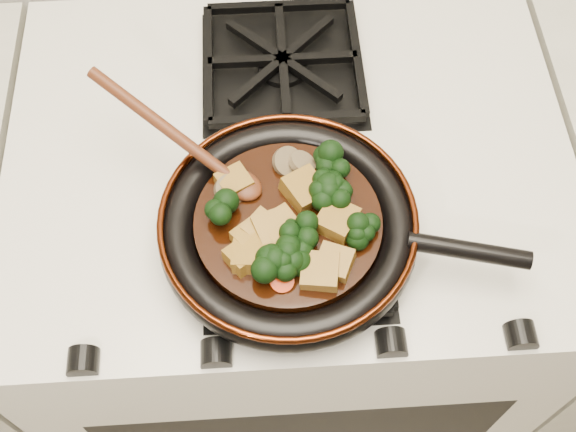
{
  "coord_description": "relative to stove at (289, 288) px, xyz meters",
  "views": [
    {
      "loc": [
        -0.04,
        1.13,
        1.69
      ],
      "look_at": [
        -0.01,
        1.55,
        0.97
      ],
      "focal_mm": 45.0,
      "sensor_mm": 36.0,
      "label": 1
    }
  ],
  "objects": [
    {
      "name": "broccoli_floret_0",
      "position": [
        -0.08,
        -0.13,
        0.52
      ],
      "size": [
        0.08,
        0.09,
        0.07
      ],
      "primitive_type": null,
      "rotation": [
        0.09,
        -0.14,
        0.52
      ],
      "color": "black",
      "rests_on": "braising_sauce"
    },
    {
      "name": "tofu_cube_2",
      "position": [
        0.01,
        -0.11,
        0.52
      ],
      "size": [
        0.06,
        0.06,
        0.03
      ],
      "primitive_type": "cube",
      "rotation": [
        0.1,
        0.11,
        0.55
      ],
      "color": "brown",
      "rests_on": "braising_sauce"
    },
    {
      "name": "mushroom_slice_2",
      "position": [
        -0.08,
        -0.1,
        0.52
      ],
      "size": [
        0.05,
        0.05,
        0.03
      ],
      "primitive_type": "cylinder",
      "rotation": [
        0.51,
        0.0,
        0.89
      ],
      "color": "brown",
      "rests_on": "braising_sauce"
    },
    {
      "name": "tofu_cube_4",
      "position": [
        -0.06,
        -0.19,
        0.52
      ],
      "size": [
        0.05,
        0.05,
        0.03
      ],
      "primitive_type": "cube",
      "rotation": [
        -0.12,
        0.09,
        0.66
      ],
      "color": "brown",
      "rests_on": "braising_sauce"
    },
    {
      "name": "carrot_coin_3",
      "position": [
        -0.0,
        -0.16,
        0.51
      ],
      "size": [
        0.03,
        0.03,
        0.02
      ],
      "primitive_type": "cylinder",
      "rotation": [
        -0.19,
        0.28,
        0.0
      ],
      "color": "red",
      "rests_on": "braising_sauce"
    },
    {
      "name": "broccoli_floret_3",
      "position": [
        -0.03,
        -0.19,
        0.52
      ],
      "size": [
        0.09,
        0.09,
        0.07
      ],
      "primitive_type": null,
      "rotation": [
        0.1,
        0.24,
        2.5
      ],
      "color": "black",
      "rests_on": "braising_sauce"
    },
    {
      "name": "mushroom_slice_1",
      "position": [
        0.07,
        -0.16,
        0.52
      ],
      "size": [
        0.03,
        0.03,
        0.02
      ],
      "primitive_type": "cylinder",
      "rotation": [
        0.49,
        0.0,
        0.0
      ],
      "color": "brown",
      "rests_on": "braising_sauce"
    },
    {
      "name": "broccoli_floret_6",
      "position": [
        0.04,
        -0.12,
        0.52
      ],
      "size": [
        0.07,
        0.07,
        0.06
      ],
      "primitive_type": null,
      "rotation": [
        0.13,
        0.05,
        1.4
      ],
      "color": "black",
      "rests_on": "braising_sauce"
    },
    {
      "name": "carrot_coin_4",
      "position": [
        -0.02,
        -0.16,
        0.51
      ],
      "size": [
        0.03,
        0.03,
        0.01
      ],
      "primitive_type": "cylinder",
      "rotation": [
        -0.21,
        0.05,
        0.0
      ],
      "color": "red",
      "rests_on": "braising_sauce"
    },
    {
      "name": "burner_grate_back",
      "position": [
        0.0,
        0.14,
        0.46
      ],
      "size": [
        0.23,
        0.23,
        0.03
      ],
      "primitive_type": null,
      "color": "black",
      "rests_on": "stove"
    },
    {
      "name": "broccoli_floret_7",
      "position": [
        0.0,
        -0.17,
        0.52
      ],
      "size": [
        0.07,
        0.07,
        0.07
      ],
      "primitive_type": null,
      "rotation": [
        0.21,
        -0.15,
        0.1
      ],
      "color": "black",
      "rests_on": "braising_sauce"
    },
    {
      "name": "tofu_cube_1",
      "position": [
        0.05,
        -0.15,
        0.52
      ],
      "size": [
        0.06,
        0.06,
        0.03
      ],
      "primitive_type": "cube",
      "rotation": [
        -0.01,
        0.04,
        0.99
      ],
      "color": "brown",
      "rests_on": "braising_sauce"
    },
    {
      "name": "tofu_cube_9",
      "position": [
        0.04,
        -0.2,
        0.52
      ],
      "size": [
        0.05,
        0.05,
        0.03
      ],
      "primitive_type": "cube",
      "rotation": [
        -0.1,
        0.09,
        2.71
      ],
      "color": "brown",
      "rests_on": "braising_sauce"
    },
    {
      "name": "carrot_coin_0",
      "position": [
        -0.03,
        -0.15,
        0.51
      ],
      "size": [
        0.03,
        0.03,
        0.01
      ],
      "primitive_type": "cylinder",
      "rotation": [
        -0.06,
        -0.06,
        0.0
      ],
      "color": "red",
      "rests_on": "braising_sauce"
    },
    {
      "name": "tofu_cube_7",
      "position": [
        -0.06,
        -0.19,
        0.52
      ],
      "size": [
        0.04,
        0.05,
        0.03
      ],
      "primitive_type": "cube",
      "rotation": [
        -0.08,
        0.11,
        1.46
      ],
      "color": "brown",
      "rests_on": "braising_sauce"
    },
    {
      "name": "braising_sauce",
      "position": [
        -0.01,
        -0.14,
        0.5
      ],
      "size": [
        0.22,
        0.22,
        0.02
      ],
      "primitive_type": "cylinder",
      "color": "black",
      "rests_on": "skillet"
    },
    {
      "name": "carrot_coin_1",
      "position": [
        -0.02,
        -0.22,
        0.51
      ],
      "size": [
        0.03,
        0.03,
        0.02
      ],
      "primitive_type": "cylinder",
      "rotation": [
        0.34,
        0.14,
        0.0
      ],
      "color": "red",
      "rests_on": "braising_sauce"
    },
    {
      "name": "tofu_cube_8",
      "position": [
        0.02,
        -0.21,
        0.52
      ],
      "size": [
        0.05,
        0.05,
        0.03
      ],
      "primitive_type": "cube",
      "rotation": [
        -0.05,
        0.08,
        2.97
      ],
      "color": "brown",
      "rests_on": "braising_sauce"
    },
    {
      "name": "mushroom_slice_0",
      "position": [
        -0.01,
        -0.06,
        0.52
      ],
      "size": [
        0.05,
        0.05,
        0.03
      ],
      "primitive_type": "cylinder",
      "rotation": [
        0.58,
        0.0,
        0.75
      ],
      "color": "brown",
      "rests_on": "braising_sauce"
    },
    {
      "name": "broccoli_floret_9",
      "position": [
        0.04,
        -0.07,
        0.52
      ],
      "size": [
        0.08,
        0.08,
        0.06
      ],
      "primitive_type": null,
      "rotation": [
        -0.03,
        -0.06,
        1.29
      ],
      "color": "black",
      "rests_on": "braising_sauce"
    },
    {
      "name": "tofu_cube_3",
      "position": [
        -0.05,
        -0.17,
        0.52
      ],
      "size": [
        0.05,
        0.06,
        0.02
      ],
      "primitive_type": "cube",
      "rotation": [
        -0.04,
        0.04,
        0.67
      ],
      "color": "brown",
      "rests_on": "braising_sauce"
    },
    {
      "name": "mushroom_slice_3",
      "position": [
        0.01,
        -0.07,
        0.52
      ],
      "size": [
        0.04,
        0.04,
        0.02
      ],
      "primitive_type": "cylinder",
      "rotation": [
        0.48,
        0.0,
        1.83
      ],
      "color": "brown",
      "rests_on": "braising_sauce"
    },
    {
      "name": "broccoli_floret_5",
      "position": [
        0.04,
        -0.11,
        0.52
      ],
      "size": [
        0.09,
        0.08,
        0.06
      ],
      "primitive_type": null,
      "rotation": [
        -0.0,
        -0.01,
        0.75
      ],
      "color": "black",
      "rests_on": "braising_sauce"
    },
    {
      "name": "stove",
      "position": [
        0.0,
        0.0,
        0.0
      ],
      "size": [
        0.76,
        0.6,
        0.9
      ],
      "primitive_type": "cube",
      "color": "beige",
      "rests_on": "ground"
    },
    {
      "name": "tofu_cube_5",
      "position": [
        -0.03,
        -0.16,
        0.52
      ],
      "size": [
        0.06,
        0.06,
        0.03
      ],
      "primitive_type": "cube",
      "rotation": [
        0.12,
        0.06,
        0.36
      ],
      "color": "brown",
      "rests_on": "braising_sauce"
    },
    {
      "name": "tofu_cube_0",
      "position": [
        -0.07,
        -0.09,
        0.52
      ],
      "size": [
        0.05,
        0.05,
        0.02
      ],
      "primitive_type": "cube",
      "rotation": [
        0.05,
        0.01,
        0.5
      ],
      "color": "brown",
      "rests_on": "braising_sauce"
    },
    {
      "name": "broccoli_floret_2",
      "position": [
        0.03,
        -0.11,
        0.52
      ],
      "size": [
        0.08,
        0.08,
        0.07
      ],
      "primitive_type": null,
      "rotation": [
        -0.24,
        0.23,
        1.32
      ],
      "color": "black",
      "rests_on": "braising_sauce"
    },
    {
      "name": "tofu_cube_6",
      "position": [
        -0.02,
        -0.16,
        0.52
      ],
      "size": [
        0.06,
        0.06,
        0.03
      ],
      "primitive_type": "cube",
      "rotation": [
        0.02,
        -0.06,
        2.12
      ],
      "color": "brown",
      "rests_on": "braising_sauce"
    },
    {
      "name": "carrot_coin_2",
      "position": [
        0.0,
        -0.19,
        0.51
      ],
      "size": [
        0.03,
        0.03,
        0.02
      ],
      "primitive_type": "cylinder",
      "rotation": [
        0.29,
        -0.09,
        0.0
      ],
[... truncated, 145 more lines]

